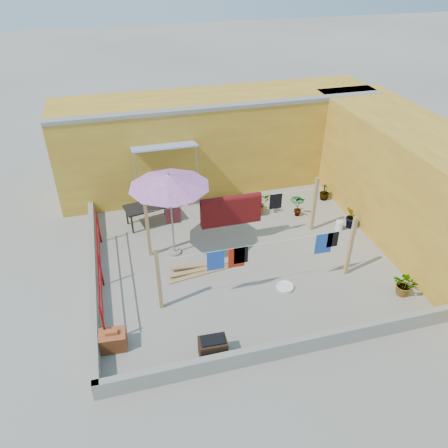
{
  "coord_description": "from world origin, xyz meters",
  "views": [
    {
      "loc": [
        -3.04,
        -9.37,
        7.64
      ],
      "look_at": [
        -0.45,
        0.3,
        1.02
      ],
      "focal_mm": 35.0,
      "sensor_mm": 36.0,
      "label": 1
    }
  ],
  "objects_px": {
    "outdoor_table": "(148,207)",
    "brazier": "(213,348)",
    "brick_stack": "(113,340)",
    "water_jug_b": "(339,226)",
    "green_hose": "(297,200)",
    "plant_back_a": "(258,203)",
    "white_basin": "(285,287)",
    "patio_umbrella": "(169,181)",
    "water_jug_a": "(319,244)"
  },
  "relations": [
    {
      "from": "outdoor_table",
      "to": "brazier",
      "type": "xyz_separation_m",
      "value": [
        0.69,
        -5.64,
        -0.34
      ]
    },
    {
      "from": "brick_stack",
      "to": "outdoor_table",
      "type": "bearing_deg",
      "value": 74.05
    },
    {
      "from": "water_jug_b",
      "to": "green_hose",
      "type": "distance_m",
      "value": 2.09
    },
    {
      "from": "plant_back_a",
      "to": "outdoor_table",
      "type": "bearing_deg",
      "value": 174.78
    },
    {
      "from": "brazier",
      "to": "plant_back_a",
      "type": "xyz_separation_m",
      "value": [
        2.83,
        5.32,
        0.13
      ]
    },
    {
      "from": "brazier",
      "to": "white_basin",
      "type": "height_order",
      "value": "brazier"
    },
    {
      "from": "brazier",
      "to": "brick_stack",
      "type": "bearing_deg",
      "value": 158.26
    },
    {
      "from": "patio_umbrella",
      "to": "white_basin",
      "type": "bearing_deg",
      "value": -41.73
    },
    {
      "from": "patio_umbrella",
      "to": "white_basin",
      "type": "xyz_separation_m",
      "value": [
        2.52,
        -2.24,
        -2.28
      ]
    },
    {
      "from": "water_jug_b",
      "to": "green_hose",
      "type": "relative_size",
      "value": 0.77
    },
    {
      "from": "patio_umbrella",
      "to": "green_hose",
      "type": "distance_m",
      "value": 5.46
    },
    {
      "from": "outdoor_table",
      "to": "green_hose",
      "type": "bearing_deg",
      "value": 1.36
    },
    {
      "from": "white_basin",
      "to": "plant_back_a",
      "type": "bearing_deg",
      "value": 82.21
    },
    {
      "from": "water_jug_b",
      "to": "plant_back_a",
      "type": "xyz_separation_m",
      "value": [
        -2.11,
        1.57,
        0.24
      ]
    },
    {
      "from": "outdoor_table",
      "to": "brazier",
      "type": "distance_m",
      "value": 5.69
    },
    {
      "from": "water_jug_a",
      "to": "water_jug_b",
      "type": "bearing_deg",
      "value": 34.79
    },
    {
      "from": "outdoor_table",
      "to": "plant_back_a",
      "type": "distance_m",
      "value": 3.54
    },
    {
      "from": "outdoor_table",
      "to": "white_basin",
      "type": "relative_size",
      "value": 3.34
    },
    {
      "from": "patio_umbrella",
      "to": "water_jug_a",
      "type": "relative_size",
      "value": 8.81
    },
    {
      "from": "water_jug_b",
      "to": "brick_stack",
      "type": "bearing_deg",
      "value": -157.36
    },
    {
      "from": "patio_umbrella",
      "to": "water_jug_b",
      "type": "xyz_separation_m",
      "value": [
        5.12,
        -0.17,
        -2.17
      ]
    },
    {
      "from": "water_jug_a",
      "to": "green_hose",
      "type": "relative_size",
      "value": 0.68
    },
    {
      "from": "brazier",
      "to": "plant_back_a",
      "type": "relative_size",
      "value": 0.78
    },
    {
      "from": "outdoor_table",
      "to": "brazier",
      "type": "relative_size",
      "value": 2.5
    },
    {
      "from": "patio_umbrella",
      "to": "outdoor_table",
      "type": "height_order",
      "value": "patio_umbrella"
    },
    {
      "from": "white_basin",
      "to": "water_jug_b",
      "type": "relative_size",
      "value": 1.27
    },
    {
      "from": "brazier",
      "to": "water_jug_b",
      "type": "xyz_separation_m",
      "value": [
        4.94,
        3.74,
        -0.1
      ]
    },
    {
      "from": "outdoor_table",
      "to": "white_basin",
      "type": "distance_m",
      "value": 5.02
    },
    {
      "from": "patio_umbrella",
      "to": "outdoor_table",
      "type": "bearing_deg",
      "value": 106.15
    },
    {
      "from": "patio_umbrella",
      "to": "plant_back_a",
      "type": "relative_size",
      "value": 3.6
    },
    {
      "from": "patio_umbrella",
      "to": "water_jug_b",
      "type": "distance_m",
      "value": 5.56
    },
    {
      "from": "outdoor_table",
      "to": "brick_stack",
      "type": "distance_m",
      "value": 5.02
    },
    {
      "from": "brazier",
      "to": "green_hose",
      "type": "bearing_deg",
      "value": 52.57
    },
    {
      "from": "outdoor_table",
      "to": "water_jug_b",
      "type": "distance_m",
      "value": 5.95
    },
    {
      "from": "water_jug_a",
      "to": "green_hose",
      "type": "bearing_deg",
      "value": 80.18
    },
    {
      "from": "brick_stack",
      "to": "brazier",
      "type": "distance_m",
      "value": 2.22
    },
    {
      "from": "water_jug_b",
      "to": "green_hose",
      "type": "xyz_separation_m",
      "value": [
        -0.53,
        2.02,
        -0.13
      ]
    },
    {
      "from": "brazier",
      "to": "green_hose",
      "type": "height_order",
      "value": "brazier"
    },
    {
      "from": "patio_umbrella",
      "to": "water_jug_a",
      "type": "bearing_deg",
      "value": -11.75
    },
    {
      "from": "water_jug_a",
      "to": "water_jug_b",
      "type": "height_order",
      "value": "water_jug_b"
    },
    {
      "from": "plant_back_a",
      "to": "patio_umbrella",
      "type": "bearing_deg",
      "value": -154.95
    },
    {
      "from": "patio_umbrella",
      "to": "green_hose",
      "type": "xyz_separation_m",
      "value": [
        4.59,
        1.85,
        -2.29
      ]
    },
    {
      "from": "patio_umbrella",
      "to": "green_hose",
      "type": "height_order",
      "value": "patio_umbrella"
    },
    {
      "from": "brick_stack",
      "to": "white_basin",
      "type": "height_order",
      "value": "brick_stack"
    },
    {
      "from": "patio_umbrella",
      "to": "plant_back_a",
      "type": "distance_m",
      "value": 3.85
    },
    {
      "from": "green_hose",
      "to": "water_jug_b",
      "type": "bearing_deg",
      "value": -75.33
    },
    {
      "from": "white_basin",
      "to": "plant_back_a",
      "type": "height_order",
      "value": "plant_back_a"
    },
    {
      "from": "white_basin",
      "to": "green_hose",
      "type": "xyz_separation_m",
      "value": [
        2.08,
        4.1,
        -0.01
      ]
    },
    {
      "from": "patio_umbrella",
      "to": "brick_stack",
      "type": "relative_size",
      "value": 4.64
    },
    {
      "from": "green_hose",
      "to": "plant_back_a",
      "type": "relative_size",
      "value": 0.6
    }
  ]
}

